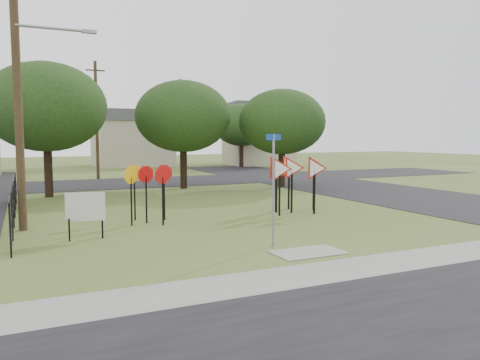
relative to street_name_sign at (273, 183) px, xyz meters
name	(u,v)px	position (x,y,z in m)	size (l,w,h in m)	color
ground	(268,236)	(0.52, 1.29, -1.90)	(140.00, 140.00, 0.00)	#435921
sidewalk	(348,269)	(0.52, -2.91, -1.89)	(30.00, 1.60, 0.02)	gray
planting_strip	(382,282)	(0.52, -4.11, -1.89)	(30.00, 0.80, 0.02)	#435921
street_right	(360,189)	(12.52, 11.29, -1.89)	(8.00, 50.00, 0.02)	black
street_far	(135,183)	(0.52, 21.29, -1.89)	(60.00, 8.00, 0.02)	black
curb_pad	(308,252)	(0.52, -1.11, -1.89)	(2.00, 1.20, 0.02)	gray
street_name_sign	(273,183)	(0.00, 0.00, 0.00)	(0.64, 0.29, 3.34)	gray
stop_sign_cluster	(148,180)	(-2.44, 5.40, -0.25)	(2.04, 1.69, 2.20)	black
yield_sign_cluster	(292,170)	(3.81, 5.24, -0.07)	(3.19, 2.14, 2.49)	black
info_board	(85,208)	(-4.96, 3.31, -0.89)	(1.20, 0.27, 1.51)	black
utility_pole_main	(19,80)	(-6.71, 5.79, 3.32)	(3.55, 0.33, 10.00)	#45351F
far_pole_a	(97,119)	(-1.48, 25.29, 2.70)	(1.40, 0.24, 9.00)	#45351F
far_pole_b	(181,125)	(6.52, 29.29, 2.45)	(1.40, 0.24, 8.50)	#45351F
fence_run	(14,202)	(-7.08, 7.54, -1.11)	(0.05, 11.55, 1.50)	black
house_mid	(132,138)	(4.52, 41.29, 1.25)	(8.40, 8.40, 6.20)	#B1A98F
house_right	(258,134)	(18.52, 37.29, 1.75)	(8.30, 8.30, 7.20)	#B1A98F
tree_near_left	(46,107)	(-5.48, 15.29, 2.96)	(6.40, 6.40, 7.27)	black
tree_near_mid	(183,117)	(2.52, 16.29, 2.64)	(6.00, 6.00, 6.80)	black
tree_near_right	(282,122)	(8.52, 14.29, 2.33)	(5.60, 5.60, 6.33)	black
tree_far_right	(241,125)	(14.52, 33.29, 2.64)	(6.00, 6.00, 6.80)	black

